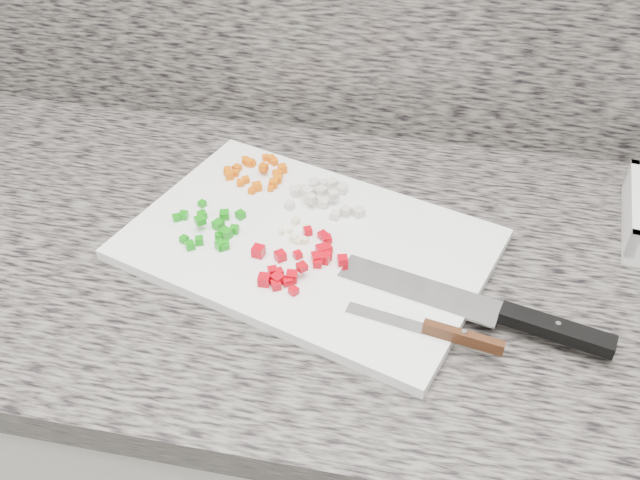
{
  "coord_description": "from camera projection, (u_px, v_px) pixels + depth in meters",
  "views": [
    {
      "loc": [
        0.14,
        0.75,
        1.51
      ],
      "look_at": [
        0.0,
        1.42,
        0.94
      ],
      "focal_mm": 40.0,
      "sensor_mm": 36.0,
      "label": 1
    }
  ],
  "objects": [
    {
      "name": "red_pepper_pile",
      "position": [
        299.0,
        262.0,
        0.88
      ],
      "size": [
        0.12,
        0.13,
        0.02
      ],
      "color": "#BA0210",
      "rests_on": "cutting_board"
    },
    {
      "name": "countertop",
      "position": [
        323.0,
        260.0,
        0.95
      ],
      "size": [
        3.96,
        0.64,
        0.04
      ],
      "primitive_type": "cube",
      "color": "#645F58",
      "rests_on": "cabinet"
    },
    {
      "name": "chef_knife",
      "position": [
        507.0,
        315.0,
        0.82
      ],
      "size": [
        0.32,
        0.11,
        0.02
      ],
      "rotation": [
        0.0,
        0.0,
        -0.25
      ],
      "color": "silver",
      "rests_on": "cutting_board"
    },
    {
      "name": "cutting_board",
      "position": [
        308.0,
        244.0,
        0.93
      ],
      "size": [
        0.52,
        0.43,
        0.02
      ],
      "primitive_type": "cube",
      "rotation": [
        0.0,
        0.0,
        -0.31
      ],
      "color": "white",
      "rests_on": "countertop"
    },
    {
      "name": "carrot_pile",
      "position": [
        258.0,
        172.0,
        1.03
      ],
      "size": [
        0.09,
        0.1,
        0.02
      ],
      "color": "#DF5E04",
      "rests_on": "cutting_board"
    },
    {
      "name": "onion_pile",
      "position": [
        323.0,
        194.0,
        0.99
      ],
      "size": [
        0.11,
        0.09,
        0.02
      ],
      "color": "beige",
      "rests_on": "cutting_board"
    },
    {
      "name": "green_pepper_pile",
      "position": [
        212.0,
        228.0,
        0.94
      ],
      "size": [
        0.1,
        0.1,
        0.02
      ],
      "color": "#0D880C",
      "rests_on": "cutting_board"
    },
    {
      "name": "paring_knife",
      "position": [
        443.0,
        332.0,
        0.79
      ],
      "size": [
        0.18,
        0.05,
        0.02
      ],
      "rotation": [
        0.0,
        0.0,
        -0.19
      ],
      "color": "silver",
      "rests_on": "cutting_board"
    },
    {
      "name": "cabinet",
      "position": [
        322.0,
        452.0,
        1.24
      ],
      "size": [
        3.92,
        0.62,
        0.86
      ],
      "primitive_type": "cube",
      "color": "silver",
      "rests_on": "ground"
    },
    {
      "name": "garlic_pile",
      "position": [
        296.0,
        231.0,
        0.93
      ],
      "size": [
        0.04,
        0.05,
        0.01
      ],
      "color": "#F2EBBB",
      "rests_on": "cutting_board"
    }
  ]
}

